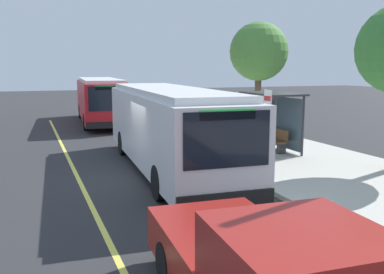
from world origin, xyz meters
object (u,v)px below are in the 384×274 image
at_px(transit_bus_second, 100,99).
at_px(waiting_bench, 274,140).
at_px(route_sign_post, 268,119).
at_px(pedestrian_commuter, 232,134).
at_px(transit_bus_main, 169,126).

relative_size(transit_bus_second, waiting_bench, 6.66).
distance_m(route_sign_post, pedestrian_commuter, 2.58).
distance_m(transit_bus_second, pedestrian_commuter, 14.27).
bearing_deg(transit_bus_second, transit_bus_main, 0.29).
xyz_separation_m(transit_bus_second, waiting_bench, (13.24, 5.14, -0.98)).
xyz_separation_m(waiting_bench, pedestrian_commuter, (0.74, -2.34, 0.48)).
distance_m(transit_bus_main, pedestrian_commuter, 2.80).
distance_m(transit_bus_second, waiting_bench, 14.23).
bearing_deg(route_sign_post, transit_bus_main, -126.15).
xyz_separation_m(transit_bus_main, transit_bus_second, (-14.38, -0.07, -0.00)).
bearing_deg(route_sign_post, pedestrian_commuter, -178.36).
bearing_deg(transit_bus_second, waiting_bench, 21.22).
bearing_deg(waiting_bench, transit_bus_second, -158.78).
height_order(transit_bus_second, waiting_bench, transit_bus_second).
xyz_separation_m(transit_bus_main, route_sign_post, (2.04, 2.79, 0.34)).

